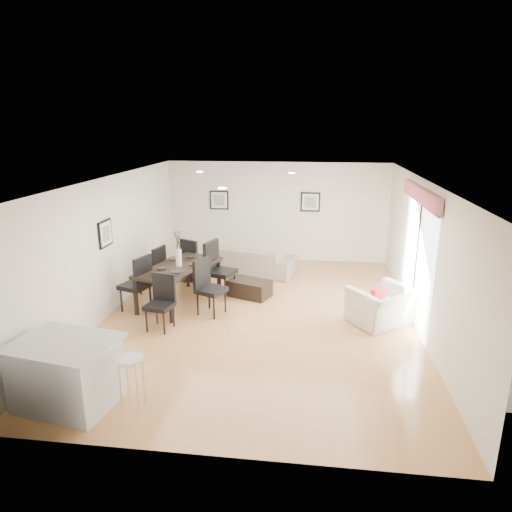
# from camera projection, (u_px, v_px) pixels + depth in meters

# --- Properties ---
(ground) EXTENTS (8.00, 8.00, 0.00)m
(ground) POSITION_uv_depth(u_px,v_px,m) (260.00, 316.00, 9.05)
(ground) COLOR tan
(ground) RESTS_ON ground
(wall_back) EXTENTS (6.00, 0.04, 2.70)m
(wall_back) POSITION_uv_depth(u_px,v_px,m) (277.00, 212.00, 12.49)
(wall_back) COLOR silver
(wall_back) RESTS_ON ground
(wall_front) EXTENTS (6.00, 0.04, 2.70)m
(wall_front) POSITION_uv_depth(u_px,v_px,m) (216.00, 351.00, 4.87)
(wall_front) COLOR silver
(wall_front) RESTS_ON ground
(wall_left) EXTENTS (0.04, 8.00, 2.70)m
(wall_left) POSITION_uv_depth(u_px,v_px,m) (110.00, 246.00, 9.04)
(wall_left) COLOR silver
(wall_left) RESTS_ON ground
(wall_right) EXTENTS (0.04, 8.00, 2.70)m
(wall_right) POSITION_uv_depth(u_px,v_px,m) (423.00, 256.00, 8.31)
(wall_right) COLOR silver
(wall_right) RESTS_ON ground
(ceiling) EXTENTS (6.00, 8.00, 0.02)m
(ceiling) POSITION_uv_depth(u_px,v_px,m) (260.00, 180.00, 8.30)
(ceiling) COLOR white
(ceiling) RESTS_ON wall_back
(sofa) EXTENTS (2.48, 1.45, 0.68)m
(sofa) POSITION_uv_depth(u_px,v_px,m) (249.00, 260.00, 11.64)
(sofa) COLOR gray
(sofa) RESTS_ON ground
(armchair) EXTENTS (1.46, 1.43, 0.72)m
(armchair) POSITION_uv_depth(u_px,v_px,m) (382.00, 306.00, 8.62)
(armchair) COLOR beige
(armchair) RESTS_ON ground
(dining_table) EXTENTS (1.57, 2.18, 0.82)m
(dining_table) POSITION_uv_depth(u_px,v_px,m) (179.00, 270.00, 9.54)
(dining_table) COLOR black
(dining_table) RESTS_ON ground
(dining_chair_wnear) EXTENTS (0.65, 0.65, 1.16)m
(dining_chair_wnear) POSITION_uv_depth(u_px,v_px,m) (139.00, 281.00, 9.15)
(dining_chair_wnear) COLOR black
(dining_chair_wnear) RESTS_ON ground
(dining_chair_wfar) EXTENTS (0.58, 0.58, 1.09)m
(dining_chair_wfar) POSITION_uv_depth(u_px,v_px,m) (155.00, 268.00, 10.11)
(dining_chair_wfar) COLOR black
(dining_chair_wfar) RESTS_ON ground
(dining_chair_enear) EXTENTS (0.66, 0.66, 1.12)m
(dining_chair_enear) POSITION_uv_depth(u_px,v_px,m) (207.00, 283.00, 9.05)
(dining_chair_enear) COLOR black
(dining_chair_enear) RESTS_ON ground
(dining_chair_efar) EXTENTS (0.70, 0.70, 1.23)m
(dining_chair_efar) POSITION_uv_depth(u_px,v_px,m) (217.00, 266.00, 9.97)
(dining_chair_efar) COLOR black
(dining_chair_efar) RESTS_ON ground
(dining_chair_head) EXTENTS (0.54, 0.54, 1.03)m
(dining_chair_head) POSITION_uv_depth(u_px,v_px,m) (162.00, 299.00, 8.41)
(dining_chair_head) COLOR black
(dining_chair_head) RESTS_ON ground
(dining_chair_foot) EXTENTS (0.66, 0.66, 1.10)m
(dining_chair_foot) POSITION_uv_depth(u_px,v_px,m) (193.00, 259.00, 10.75)
(dining_chair_foot) COLOR black
(dining_chair_foot) RESTS_ON ground
(vase) EXTENTS (0.92, 1.44, 0.76)m
(vase) POSITION_uv_depth(u_px,v_px,m) (178.00, 253.00, 9.43)
(vase) COLOR white
(vase) RESTS_ON dining_table
(coffee_table) EXTENTS (1.04, 0.84, 0.36)m
(coffee_table) POSITION_uv_depth(u_px,v_px,m) (249.00, 288.00, 10.07)
(coffee_table) COLOR black
(coffee_table) RESTS_ON ground
(side_table) EXTENTS (0.41, 0.41, 0.54)m
(side_table) POSITION_uv_depth(u_px,v_px,m) (188.00, 269.00, 11.09)
(side_table) COLOR black
(side_table) RESTS_ON ground
(table_lamp) EXTENTS (0.21, 0.21, 0.40)m
(table_lamp) POSITION_uv_depth(u_px,v_px,m) (187.00, 248.00, 10.95)
(table_lamp) COLOR white
(table_lamp) RESTS_ON side_table
(cushion) EXTENTS (0.31, 0.33, 0.34)m
(cushion) POSITION_uv_depth(u_px,v_px,m) (378.00, 297.00, 8.48)
(cushion) COLOR maroon
(cushion) RESTS_ON armchair
(kitchen_island) EXTENTS (1.47, 1.23, 0.92)m
(kitchen_island) POSITION_uv_depth(u_px,v_px,m) (67.00, 373.00, 6.12)
(kitchen_island) COLOR silver
(kitchen_island) RESTS_ON ground
(bar_stool) EXTENTS (0.35, 0.35, 0.76)m
(bar_stool) POSITION_uv_depth(u_px,v_px,m) (131.00, 365.00, 5.95)
(bar_stool) COLOR silver
(bar_stool) RESTS_ON ground
(framed_print_back_left) EXTENTS (0.52, 0.04, 0.52)m
(framed_print_back_left) POSITION_uv_depth(u_px,v_px,m) (219.00, 200.00, 12.57)
(framed_print_back_left) COLOR black
(framed_print_back_left) RESTS_ON wall_back
(framed_print_back_right) EXTENTS (0.52, 0.04, 0.52)m
(framed_print_back_right) POSITION_uv_depth(u_px,v_px,m) (310.00, 202.00, 12.26)
(framed_print_back_right) COLOR black
(framed_print_back_right) RESTS_ON wall_back
(framed_print_left_wall) EXTENTS (0.04, 0.52, 0.52)m
(framed_print_left_wall) POSITION_uv_depth(u_px,v_px,m) (105.00, 233.00, 8.76)
(framed_print_left_wall) COLOR black
(framed_print_left_wall) RESTS_ON wall_left
(sliding_door) EXTENTS (0.12, 2.70, 2.57)m
(sliding_door) POSITION_uv_depth(u_px,v_px,m) (419.00, 236.00, 8.52)
(sliding_door) COLOR white
(sliding_door) RESTS_ON wall_right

